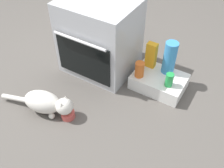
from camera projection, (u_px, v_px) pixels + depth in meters
ground at (83, 96)px, 2.21m from camera, size 8.00×8.00×0.00m
oven at (100, 37)px, 2.27m from camera, size 0.63×0.56×0.68m
pantry_cabinet at (159, 81)px, 2.25m from camera, size 0.45×0.33×0.13m
food_bowl at (68, 114)px, 2.02m from camera, size 0.11×0.11×0.08m
cat at (46, 103)px, 2.01m from camera, size 0.65×0.25×0.20m
sauce_jar at (140, 69)px, 2.16m from camera, size 0.08×0.08×0.14m
juice_carton at (151, 55)px, 2.23m from camera, size 0.09×0.06×0.24m
water_bottle at (170, 58)px, 2.15m from camera, size 0.11×0.11×0.30m
soda_can at (169, 80)px, 2.08m from camera, size 0.07×0.07×0.12m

